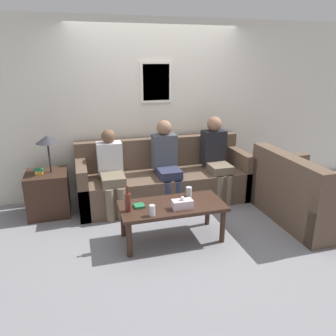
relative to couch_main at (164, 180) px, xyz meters
name	(u,v)px	position (x,y,z in m)	size (l,w,h in m)	color
ground_plane	(174,214)	(0.00, -0.52, -0.31)	(16.00, 16.00, 0.00)	gray
wall_back	(156,109)	(0.00, 0.46, 0.99)	(9.00, 0.08, 2.60)	silver
couch_main	(164,180)	(0.00, 0.00, 0.00)	(2.50, 0.87, 0.90)	brown
couch_side	(304,197)	(1.58, -1.13, 0.00)	(0.87, 1.39, 0.90)	brown
coffee_table	(172,209)	(-0.21, -1.14, 0.07)	(1.20, 0.57, 0.45)	#382319
side_table_with_lamp	(48,191)	(-1.63, -0.03, 0.02)	(0.54, 0.54, 1.09)	#382319
wine_bottle	(128,202)	(-0.72, -1.17, 0.24)	(0.07, 0.07, 0.30)	#562319
drinking_glass	(189,192)	(0.05, -0.96, 0.19)	(0.07, 0.07, 0.11)	silver
book_stack	(139,206)	(-0.59, -1.10, 0.15)	(0.12, 0.12, 0.03)	#237547
soda_can	(152,210)	(-0.50, -1.35, 0.19)	(0.07, 0.07, 0.12)	#BCBCC1
tissue_box	(182,204)	(-0.13, -1.27, 0.18)	(0.23, 0.12, 0.15)	silver
person_left	(111,169)	(-0.78, -0.16, 0.30)	(0.34, 0.64, 1.13)	#756651
person_middle	(166,160)	(0.00, -0.14, 0.35)	(0.34, 0.59, 1.22)	#2D334C
person_right	(216,155)	(0.77, -0.13, 0.36)	(0.34, 0.60, 1.23)	#756651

